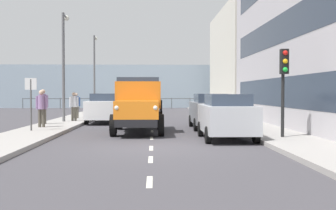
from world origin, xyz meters
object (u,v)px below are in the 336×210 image
Objects in this scene: truck_vintage_orange at (138,106)px; pedestrian_couple_a at (76,103)px; lamp_post_promenade at (64,57)px; street_sign at (31,95)px; car_grey_kerbside_1 at (210,111)px; pedestrian_by_lamp at (41,105)px; car_white_oppositeside_0 at (104,108)px; pedestrian_with_bag at (43,104)px; traffic_light_near at (284,73)px; car_silver_kerbside_near at (227,116)px; lamp_post_far at (95,66)px; pedestrian_near_railing at (74,104)px.

truck_vintage_orange is 3.53× the size of pedestrian_couple_a.
pedestrian_couple_a is at bearing -93.16° from lamp_post_promenade.
street_sign is at bearing 88.36° from lamp_post_promenade.
car_grey_kerbside_1 is 8.37m from street_sign.
truck_vintage_orange is 4.86m from pedestrian_by_lamp.
truck_vintage_orange is 6.75m from car_white_oppositeside_0.
pedestrian_couple_a is (-0.80, -4.88, -0.12)m from pedestrian_with_bag.
car_grey_kerbside_1 is at bearing -69.81° from traffic_light_near.
lamp_post_promenade is at bearing 16.81° from car_white_oppositeside_0.
truck_vintage_orange is 0.92× the size of lamp_post_promenade.
car_silver_kerbside_near is at bearing 143.75° from pedestrian_with_bag.
pedestrian_by_lamp is 0.77× the size of street_sign.
pedestrian_by_lamp reaches higher than car_grey_kerbside_1.
car_white_oppositeside_0 is at bearing -36.71° from car_grey_kerbside_1.
car_grey_kerbside_1 is 18.49m from lamp_post_far.
pedestrian_with_bag reaches higher than pedestrian_near_railing.
truck_vintage_orange is at bearing -177.73° from street_sign.
car_white_oppositeside_0 is at bearing -51.54° from traffic_light_near.
truck_vintage_orange is at bearing 127.76° from lamp_post_promenade.
pedestrian_couple_a is (2.04, -2.10, 0.19)m from car_white_oppositeside_0.
lamp_post_far is at bearing -92.13° from pedestrian_with_bag.
traffic_light_near is (-7.62, 9.59, 1.58)m from car_white_oppositeside_0.
car_white_oppositeside_0 is at bearing 134.15° from pedestrian_couple_a.
car_silver_kerbside_near is 0.63× the size of lamp_post_promenade.
pedestrian_by_lamp is at bearing 102.66° from pedestrian_with_bag.
pedestrian_by_lamp is at bearing -18.67° from truck_vintage_orange.
truck_vintage_orange is 4.32m from car_silver_kerbside_near.
lamp_post_promenade is (-0.64, -2.12, 2.61)m from pedestrian_with_bag.
pedestrian_near_railing is at bearing -49.59° from car_silver_kerbside_near.
car_grey_kerbside_1 is 9.08m from lamp_post_promenade.
traffic_light_near reaches higher than pedestrian_near_railing.
car_grey_kerbside_1 is (0.00, -4.79, 0.00)m from car_silver_kerbside_near.
street_sign is (8.00, 2.34, 0.79)m from car_grey_kerbside_1.
car_white_oppositeside_0 is (2.23, -6.36, -0.28)m from truck_vintage_orange.
pedestrian_couple_a is at bearing -50.44° from traffic_light_near.
lamp_post_far is at bearing -89.61° from lamp_post_promenade.
pedestrian_by_lamp is (8.02, -4.19, 0.28)m from car_silver_kerbside_near.
pedestrian_with_bag is 0.80× the size of street_sign.
truck_vintage_orange is 2.51× the size of street_sign.
car_grey_kerbside_1 is at bearing 155.65° from lamp_post_promenade.
lamp_post_promenade reaches higher than pedestrian_with_bag.
car_white_oppositeside_0 is at bearing -116.35° from pedestrian_by_lamp.
car_white_oppositeside_0 is at bearing -70.72° from truck_vintage_orange.
lamp_post_promenade reaches higher than traffic_light_near.
car_grey_kerbside_1 is 0.92× the size of car_white_oppositeside_0.
pedestrian_by_lamp is (2.38, 4.81, 0.28)m from car_white_oppositeside_0.
pedestrian_by_lamp reaches higher than pedestrian_couple_a.
pedestrian_with_bag is at bearing 44.49° from car_white_oppositeside_0.
truck_vintage_orange reaches higher than street_sign.
lamp_post_promenade is (7.83, -3.54, 2.93)m from car_grey_kerbside_1.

